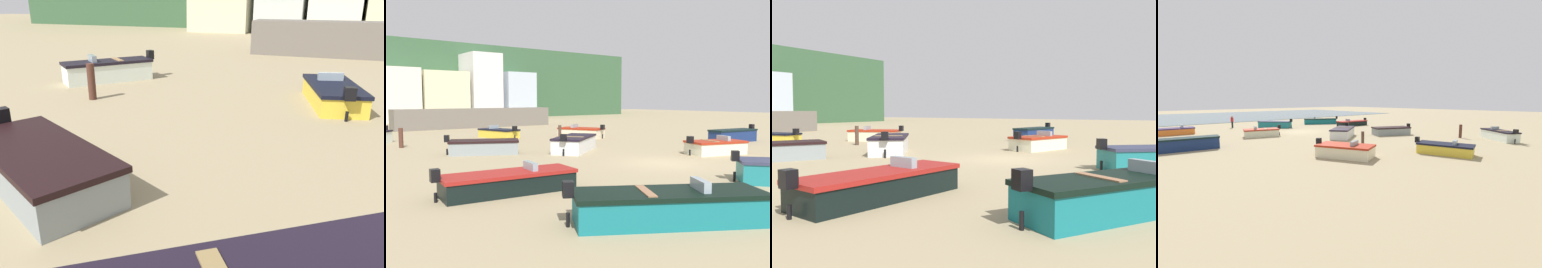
% 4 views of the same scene
% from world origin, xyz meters
% --- Properties ---
extents(ground_plane, '(160.00, 160.00, 0.00)m').
position_xyz_m(ground_plane, '(0.00, 0.00, 0.00)').
color(ground_plane, '#9A8A67').
extents(boat_yellow_0, '(2.42, 4.04, 1.06)m').
position_xyz_m(boat_yellow_0, '(-0.62, 17.27, 0.39)').
color(boat_yellow_0, gold).
rests_on(boat_yellow_0, ground).
extents(boat_navy_1, '(4.40, 1.86, 1.28)m').
position_xyz_m(boat_navy_1, '(12.01, 3.43, 0.49)').
color(boat_navy_1, navy).
rests_on(boat_navy_1, ground).
extents(boat_teal_3, '(3.94, 4.23, 1.22)m').
position_xyz_m(boat_teal_3, '(0.16, -6.32, 0.46)').
color(boat_teal_3, '#1B737B').
rests_on(boat_teal_3, ground).
extents(boat_cream_4, '(3.78, 2.61, 1.11)m').
position_xyz_m(boat_cream_4, '(5.04, 0.38, 0.41)').
color(boat_cream_4, beige).
rests_on(boat_cream_4, ground).
extents(boat_cream_6, '(3.15, 4.11, 1.14)m').
position_xyz_m(boat_cream_6, '(4.99, 13.17, 0.43)').
color(boat_cream_6, beige).
rests_on(boat_cream_6, ground).
extents(boat_black_7, '(4.97, 1.98, 1.06)m').
position_xyz_m(boat_black_7, '(-9.19, -0.94, 0.38)').
color(boat_black_7, black).
rests_on(boat_black_7, ground).
extents(boat_white_8, '(4.50, 3.99, 1.26)m').
position_xyz_m(boat_white_8, '(-0.79, 6.44, 0.48)').
color(boat_white_8, silver).
rests_on(boat_white_8, ground).
extents(boat_teal_9, '(5.07, 3.88, 1.17)m').
position_xyz_m(boat_teal_9, '(-7.48, -6.42, 0.44)').
color(boat_teal_9, '#146971').
rests_on(boat_teal_9, ground).
extents(boat_grey_10, '(4.31, 3.28, 1.15)m').
position_xyz_m(boat_grey_10, '(-5.78, 8.70, 0.42)').
color(boat_grey_10, gray).
rests_on(boat_grey_10, ground).
extents(mooring_post_near_water, '(0.24, 0.24, 1.26)m').
position_xyz_m(mooring_post_near_water, '(1.67, 11.57, 0.63)').
color(mooring_post_near_water, '#453227').
rests_on(mooring_post_near_water, ground).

